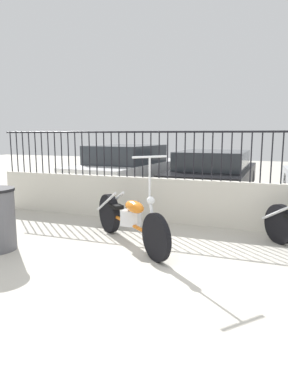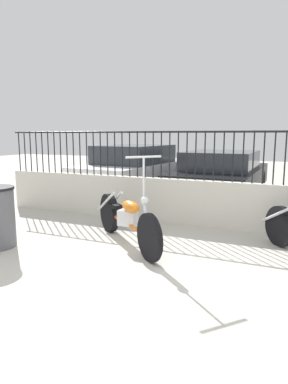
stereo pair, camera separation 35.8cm
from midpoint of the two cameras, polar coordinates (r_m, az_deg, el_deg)
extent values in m
plane|color=#B7B2A5|center=(4.03, -0.77, -15.30)|extent=(40.00, 40.00, 0.00)
cube|color=beige|center=(6.52, 9.98, -1.79)|extent=(8.64, 0.18, 0.86)
cylinder|color=black|center=(8.49, -18.93, 6.45)|extent=(0.02, 0.02, 0.90)
cylinder|color=black|center=(8.37, -18.07, 6.46)|extent=(0.02, 0.02, 0.90)
cylinder|color=black|center=(8.26, -17.19, 6.47)|extent=(0.02, 0.02, 0.90)
cylinder|color=black|center=(8.15, -16.29, 6.47)|extent=(0.02, 0.02, 0.90)
cylinder|color=black|center=(8.04, -15.37, 6.48)|extent=(0.02, 0.02, 0.90)
cylinder|color=black|center=(7.93, -14.41, 6.48)|extent=(0.02, 0.02, 0.90)
cylinder|color=black|center=(7.83, -13.44, 6.48)|extent=(0.02, 0.02, 0.90)
cylinder|color=black|center=(7.73, -12.43, 6.48)|extent=(0.02, 0.02, 0.90)
cylinder|color=black|center=(7.63, -11.40, 6.48)|extent=(0.02, 0.02, 0.90)
cylinder|color=black|center=(7.53, -10.35, 6.48)|extent=(0.02, 0.02, 0.90)
cylinder|color=black|center=(7.44, -9.26, 6.47)|extent=(0.02, 0.02, 0.90)
cylinder|color=black|center=(7.34, -8.15, 6.46)|extent=(0.02, 0.02, 0.90)
cylinder|color=black|center=(7.26, -7.01, 6.45)|extent=(0.02, 0.02, 0.90)
cylinder|color=black|center=(7.17, -5.85, 6.43)|extent=(0.02, 0.02, 0.90)
cylinder|color=black|center=(7.09, -4.65, 6.42)|extent=(0.02, 0.02, 0.90)
cylinder|color=black|center=(7.01, -3.43, 6.39)|extent=(0.02, 0.02, 0.90)
cylinder|color=black|center=(6.93, -2.18, 6.37)|extent=(0.02, 0.02, 0.90)
cylinder|color=black|center=(6.86, -0.90, 6.34)|extent=(0.02, 0.02, 0.90)
cylinder|color=black|center=(6.79, 0.40, 6.31)|extent=(0.02, 0.02, 0.90)
cylinder|color=black|center=(6.72, 1.73, 6.27)|extent=(0.02, 0.02, 0.90)
cylinder|color=black|center=(6.66, 3.08, 6.23)|extent=(0.02, 0.02, 0.90)
cylinder|color=black|center=(6.60, 4.46, 6.19)|extent=(0.02, 0.02, 0.90)
cylinder|color=black|center=(6.54, 5.87, 6.14)|extent=(0.02, 0.02, 0.90)
cylinder|color=black|center=(6.49, 7.29, 6.09)|extent=(0.02, 0.02, 0.90)
cylinder|color=black|center=(6.45, 8.74, 6.03)|extent=(0.02, 0.02, 0.90)
cylinder|color=black|center=(6.40, 10.21, 5.96)|extent=(0.02, 0.02, 0.90)
cylinder|color=black|center=(6.36, 11.69, 5.90)|extent=(0.02, 0.02, 0.90)
cylinder|color=black|center=(6.33, 13.20, 5.82)|extent=(0.02, 0.02, 0.90)
cylinder|color=black|center=(6.30, 14.72, 5.75)|extent=(0.02, 0.02, 0.90)
cylinder|color=black|center=(6.27, 16.25, 5.66)|extent=(0.02, 0.02, 0.90)
cylinder|color=black|center=(6.25, 17.79, 5.58)|extent=(0.02, 0.02, 0.90)
cylinder|color=black|center=(6.24, 19.34, 5.49)|extent=(0.02, 0.02, 0.90)
cylinder|color=black|center=(6.23, 20.90, 5.39)|extent=(0.02, 0.02, 0.90)
cylinder|color=black|center=(6.22, 22.46, 5.29)|extent=(0.02, 0.02, 0.90)
cylinder|color=black|center=(6.21, 24.02, 5.19)|extent=(0.02, 0.02, 0.90)
cylinder|color=black|center=(6.39, 10.32, 9.85)|extent=(8.64, 0.04, 0.04)
cylinder|color=black|center=(4.63, 3.13, -7.60)|extent=(0.55, 0.49, 0.66)
cylinder|color=black|center=(6.05, -4.13, -3.49)|extent=(0.59, 0.53, 0.68)
cylinder|color=orange|center=(5.32, -1.00, -5.28)|extent=(1.16, 1.01, 0.06)
cube|color=silver|center=(5.26, -0.78, -4.35)|extent=(0.28, 0.18, 0.24)
ellipsoid|color=orange|center=(5.10, -0.23, -2.47)|extent=(0.49, 0.46, 0.18)
cube|color=black|center=(5.74, -3.08, -2.36)|extent=(0.32, 0.30, 0.06)
cylinder|color=silver|center=(4.64, 2.64, -4.35)|extent=(0.20, 0.18, 0.51)
sphere|color=silver|center=(4.64, 2.31, -1.43)|extent=(0.11, 0.11, 0.11)
cylinder|color=silver|center=(4.62, 2.17, 2.34)|extent=(0.03, 0.03, 0.57)
cylinder|color=silver|center=(4.59, 2.19, 5.86)|extent=(0.36, 0.41, 0.03)
cylinder|color=silver|center=(5.93, -4.61, -1.58)|extent=(0.64, 0.56, 0.46)
cylinder|color=silver|center=(5.98, -3.36, -1.47)|extent=(0.64, 0.56, 0.46)
cylinder|color=black|center=(5.72, 23.40, -5.28)|extent=(0.47, 0.54, 0.63)
cylinder|color=silver|center=(5.58, 23.31, -3.28)|extent=(0.52, 0.62, 0.43)
cylinder|color=silver|center=(5.67, 24.42, -3.17)|extent=(0.52, 0.62, 0.43)
cylinder|color=black|center=(11.57, -0.13, 2.74)|extent=(0.16, 0.65, 0.64)
cylinder|color=black|center=(10.87, 7.47, 2.22)|extent=(0.16, 0.65, 0.64)
cylinder|color=black|center=(9.26, -8.61, 0.91)|extent=(0.16, 0.65, 0.64)
cylinder|color=black|center=(8.36, 0.36, 0.10)|extent=(0.16, 0.65, 0.64)
cube|color=silver|center=(9.93, 0.08, 3.05)|extent=(2.14, 4.65, 0.66)
cube|color=#2D3338|center=(9.69, -0.57, 6.32)|extent=(1.76, 2.29, 0.50)
cylinder|color=black|center=(11.06, 10.83, 2.25)|extent=(0.12, 0.64, 0.64)
cylinder|color=black|center=(10.77, 19.98, 1.65)|extent=(0.12, 0.64, 0.64)
cylinder|color=black|center=(8.41, 6.14, 0.10)|extent=(0.12, 0.64, 0.64)
cylinder|color=black|center=(8.02, 18.16, -0.78)|extent=(0.12, 0.64, 0.64)
cube|color=black|center=(9.49, 13.96, 2.17)|extent=(1.94, 4.53, 0.56)
cube|color=#2D3338|center=(9.22, 13.82, 5.18)|extent=(1.72, 2.18, 0.47)
camera|label=1|loc=(0.18, -88.29, 0.29)|focal=32.00mm
camera|label=2|loc=(0.18, 91.71, -0.29)|focal=32.00mm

